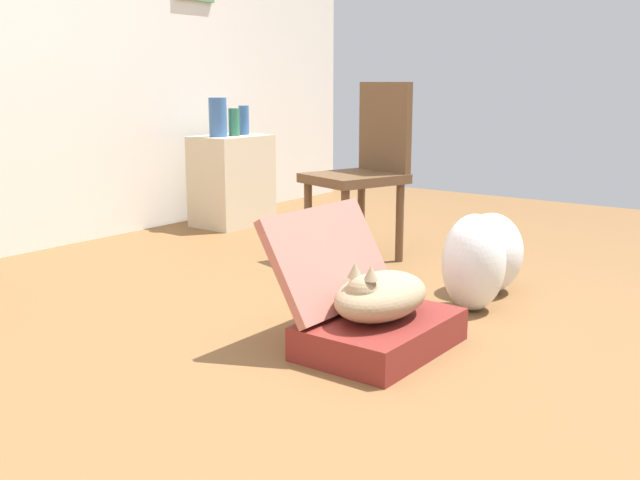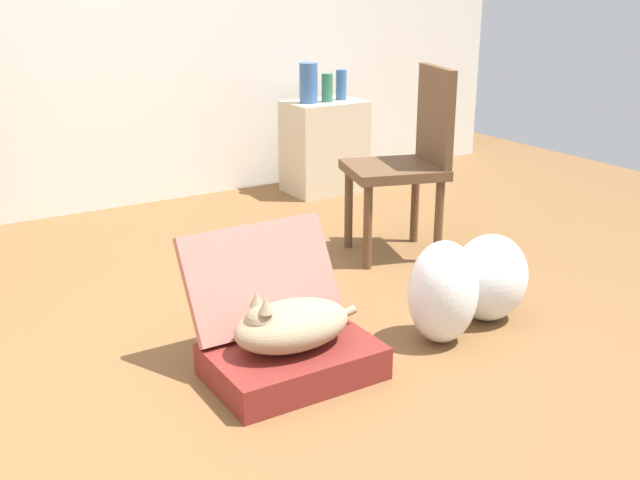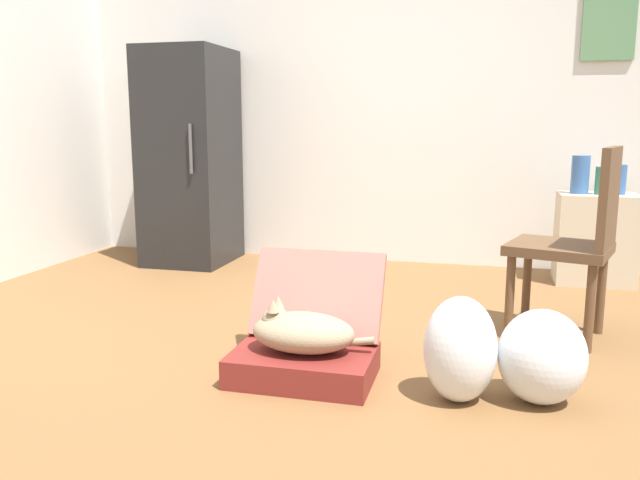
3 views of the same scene
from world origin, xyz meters
name	(u,v)px [view 2 (image 2 of 3)]	position (x,y,z in m)	size (l,w,h in m)	color
ground_plane	(242,352)	(0.00, 0.00, 0.00)	(7.68, 7.68, 0.00)	brown
suitcase_base	(293,361)	(0.08, -0.27, 0.06)	(0.59, 0.41, 0.12)	maroon
suitcase_lid	(262,277)	(0.08, -0.04, 0.31)	(0.59, 0.41, 0.04)	#B26356
cat	(290,325)	(0.07, -0.27, 0.21)	(0.52, 0.28, 0.23)	#998466
plastic_bag_white	(443,292)	(0.72, -0.33, 0.21)	(0.28, 0.27, 0.42)	silver
plastic_bag_clear	(490,278)	(1.03, -0.27, 0.19)	(0.33, 0.30, 0.37)	silver
side_table	(324,147)	(1.53, 1.85, 0.30)	(0.51, 0.36, 0.61)	beige
vase_tall	(308,83)	(1.40, 1.84, 0.74)	(0.12, 0.12, 0.26)	#38609E
vase_short	(341,85)	(1.66, 1.84, 0.71)	(0.07, 0.07, 0.20)	#38609E
vase_round	(327,88)	(1.53, 1.82, 0.70)	(0.07, 0.07, 0.18)	#2D7051
chair	(409,157)	(1.24, 0.57, 0.51)	(0.57, 0.54, 0.96)	brown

